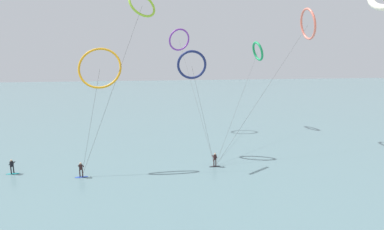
{
  "coord_description": "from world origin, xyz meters",
  "views": [
    {
      "loc": [
        -4.42,
        1.81,
        12.32
      ],
      "look_at": [
        0.0,
        23.29,
        8.29
      ],
      "focal_mm": 26.3,
      "sensor_mm": 36.0,
      "label": 1
    }
  ],
  "objects": [
    {
      "name": "kite_coral",
      "position": [
        21.3,
        41.07,
        18.07
      ],
      "size": [
        17.59,
        10.73,
        20.43
      ],
      "rotation": [
        0.0,
        0.0,
        1.42
      ],
      "color": "#EA7260",
      "rests_on": "ground"
    },
    {
      "name": "kite_navy",
      "position": [
        3.06,
        38.3,
        12.12
      ],
      "size": [
        4.01,
        6.45,
        14.05
      ],
      "rotation": [
        0.0,
        0.0,
        3.01
      ],
      "color": "navy",
      "rests_on": "ground"
    },
    {
      "name": "surfer_cobalt",
      "position": [
        -10.42,
        32.61,
        0.82
      ],
      "size": [
        1.4,
        0.58,
        1.7
      ],
      "rotation": [
        0.0,
        0.0,
        6.25
      ],
      "color": "#2647B7",
      "rests_on": "ground"
    },
    {
      "name": "kite_violet",
      "position": [
        3.86,
        53.41,
        16.48
      ],
      "size": [
        4.34,
        22.02,
        18.47
      ],
      "rotation": [
        0.0,
        0.0,
        3.43
      ],
      "color": "purple",
      "rests_on": "ground"
    },
    {
      "name": "surfer_teal",
      "position": [
        -18.16,
        35.15,
        0.82
      ],
      "size": [
        1.4,
        0.72,
        1.7
      ],
      "rotation": [
        0.0,
        0.0,
        0.94
      ],
      "color": "teal",
      "rests_on": "ground"
    },
    {
      "name": "surfer_charcoal",
      "position": [
        4.76,
        32.79,
        0.82
      ],
      "size": [
        1.4,
        0.65,
        1.7
      ],
      "rotation": [
        0.0,
        0.0,
        3.48
      ],
      "color": "black",
      "rests_on": "ground"
    },
    {
      "name": "kite_amber",
      "position": [
        -8.16,
        35.47,
        11.81
      ],
      "size": [
        5.17,
        4.29,
        14.14
      ],
      "rotation": [
        0.0,
        0.0,
        6.13
      ],
      "color": "orange",
      "rests_on": "ground"
    },
    {
      "name": "kite_emerald",
      "position": [
        18.87,
        52.9,
        14.58
      ],
      "size": [
        14.95,
        22.07,
        16.48
      ],
      "rotation": [
        0.0,
        0.0,
        1.57
      ],
      "color": "#199351",
      "rests_on": "ground"
    },
    {
      "name": "kite_lime",
      "position": [
        -3.2,
        36.32,
        18.91
      ],
      "size": [
        9.2,
        5.41,
        20.47
      ],
      "rotation": [
        0.0,
        0.0,
        0.51
      ],
      "color": "#8CC62D",
      "rests_on": "ground"
    },
    {
      "name": "sea_water",
      "position": [
        0.0,
        108.29,
        0.04
      ],
      "size": [
        400.0,
        200.0,
        0.08
      ],
      "primitive_type": "cube",
      "color": "slate",
      "rests_on": "ground"
    }
  ]
}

